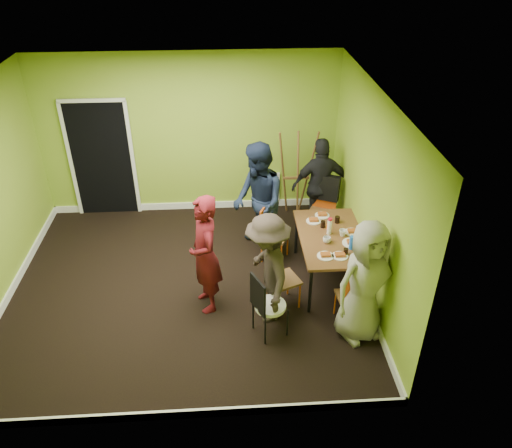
{
  "coord_description": "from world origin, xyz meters",
  "views": [
    {
      "loc": [
        0.62,
        -5.7,
        4.6
      ],
      "look_at": [
        0.98,
        0.0,
        1.02
      ],
      "focal_mm": 35.0,
      "sensor_mm": 36.0,
      "label": 1
    }
  ],
  "objects_px": {
    "person_front_end": "(365,282)",
    "chair_back_end": "(325,194)",
    "blue_bottle": "(352,243)",
    "person_left_far": "(258,202)",
    "orange_bottle": "(327,226)",
    "person_left_near": "(268,269)",
    "dining_table": "(331,240)",
    "person_standing": "(205,255)",
    "chair_left_near": "(279,276)",
    "chair_left_far": "(270,230)",
    "person_back_end": "(321,185)",
    "thermos": "(329,227)",
    "easel": "(296,176)",
    "chair_bentwood": "(266,303)",
    "chair_front_end": "(353,296)"
  },
  "relations": [
    {
      "from": "thermos",
      "to": "chair_front_end",
      "type": "bearing_deg",
      "value": -82.3
    },
    {
      "from": "person_back_end",
      "to": "dining_table",
      "type": "bearing_deg",
      "value": 81.35
    },
    {
      "from": "thermos",
      "to": "orange_bottle",
      "type": "xyz_separation_m",
      "value": [
        -0.0,
        0.12,
        -0.07
      ]
    },
    {
      "from": "chair_left_near",
      "to": "blue_bottle",
      "type": "relative_size",
      "value": 4.73
    },
    {
      "from": "chair_front_end",
      "to": "person_back_end",
      "type": "xyz_separation_m",
      "value": [
        -0.03,
        2.37,
        0.34
      ]
    },
    {
      "from": "easel",
      "to": "chair_left_near",
      "type": "bearing_deg",
      "value": -102.86
    },
    {
      "from": "person_front_end",
      "to": "dining_table",
      "type": "bearing_deg",
      "value": 77.73
    },
    {
      "from": "dining_table",
      "to": "person_left_near",
      "type": "xyz_separation_m",
      "value": [
        -0.96,
        -0.73,
        0.08
      ]
    },
    {
      "from": "chair_left_far",
      "to": "person_back_end",
      "type": "distance_m",
      "value": 1.24
    },
    {
      "from": "chair_bentwood",
      "to": "dining_table",
      "type": "bearing_deg",
      "value": 111.93
    },
    {
      "from": "dining_table",
      "to": "person_standing",
      "type": "bearing_deg",
      "value": -165.43
    },
    {
      "from": "person_standing",
      "to": "person_front_end",
      "type": "relative_size",
      "value": 1.01
    },
    {
      "from": "chair_left_near",
      "to": "chair_front_end",
      "type": "height_order",
      "value": "chair_left_near"
    },
    {
      "from": "dining_table",
      "to": "person_standing",
      "type": "relative_size",
      "value": 0.89
    },
    {
      "from": "chair_bentwood",
      "to": "thermos",
      "type": "relative_size",
      "value": 4.09
    },
    {
      "from": "dining_table",
      "to": "chair_left_near",
      "type": "distance_m",
      "value": 0.98
    },
    {
      "from": "chair_left_near",
      "to": "person_left_far",
      "type": "height_order",
      "value": "person_left_far"
    },
    {
      "from": "easel",
      "to": "person_back_end",
      "type": "bearing_deg",
      "value": -44.79
    },
    {
      "from": "person_left_near",
      "to": "orange_bottle",
      "type": "bearing_deg",
      "value": 124.12
    },
    {
      "from": "chair_bentwood",
      "to": "blue_bottle",
      "type": "xyz_separation_m",
      "value": [
        1.22,
        0.75,
        0.34
      ]
    },
    {
      "from": "chair_left_near",
      "to": "orange_bottle",
      "type": "height_order",
      "value": "chair_left_near"
    },
    {
      "from": "person_front_end",
      "to": "person_back_end",
      "type": "bearing_deg",
      "value": 70.9
    },
    {
      "from": "thermos",
      "to": "person_back_end",
      "type": "bearing_deg",
      "value": 85.2
    },
    {
      "from": "easel",
      "to": "person_standing",
      "type": "relative_size",
      "value": 0.98
    },
    {
      "from": "person_standing",
      "to": "person_left_near",
      "type": "distance_m",
      "value": 0.84
    },
    {
      "from": "chair_left_far",
      "to": "person_left_far",
      "type": "xyz_separation_m",
      "value": [
        -0.18,
        0.14,
        0.41
      ]
    },
    {
      "from": "chair_left_near",
      "to": "easel",
      "type": "height_order",
      "value": "easel"
    },
    {
      "from": "dining_table",
      "to": "chair_left_far",
      "type": "relative_size",
      "value": 1.67
    },
    {
      "from": "orange_bottle",
      "to": "blue_bottle",
      "type": "bearing_deg",
      "value": -65.07
    },
    {
      "from": "person_standing",
      "to": "person_left_far",
      "type": "bearing_deg",
      "value": 130.93
    },
    {
      "from": "dining_table",
      "to": "easel",
      "type": "bearing_deg",
      "value": 98.61
    },
    {
      "from": "easel",
      "to": "person_standing",
      "type": "bearing_deg",
      "value": -123.95
    },
    {
      "from": "chair_bentwood",
      "to": "orange_bottle",
      "type": "bearing_deg",
      "value": 117.56
    },
    {
      "from": "dining_table",
      "to": "thermos",
      "type": "relative_size",
      "value": 6.73
    },
    {
      "from": "chair_back_end",
      "to": "chair_front_end",
      "type": "xyz_separation_m",
      "value": [
        -0.02,
        -2.2,
        -0.26
      ]
    },
    {
      "from": "chair_bentwood",
      "to": "chair_back_end",
      "type": "bearing_deg",
      "value": 129.16
    },
    {
      "from": "person_front_end",
      "to": "chair_back_end",
      "type": "bearing_deg",
      "value": 69.95
    },
    {
      "from": "chair_left_far",
      "to": "person_front_end",
      "type": "height_order",
      "value": "person_front_end"
    },
    {
      "from": "person_left_near",
      "to": "person_back_end",
      "type": "distance_m",
      "value": 2.38
    },
    {
      "from": "chair_left_near",
      "to": "orange_bottle",
      "type": "relative_size",
      "value": 10.85
    },
    {
      "from": "dining_table",
      "to": "person_left_near",
      "type": "bearing_deg",
      "value": -142.97
    },
    {
      "from": "chair_left_far",
      "to": "chair_left_near",
      "type": "relative_size",
      "value": 0.99
    },
    {
      "from": "blue_bottle",
      "to": "person_front_end",
      "type": "height_order",
      "value": "person_front_end"
    },
    {
      "from": "person_front_end",
      "to": "person_left_near",
      "type": "bearing_deg",
      "value": 139.21
    },
    {
      "from": "easel",
      "to": "chair_left_far",
      "type": "bearing_deg",
      "value": -114.87
    },
    {
      "from": "orange_bottle",
      "to": "person_left_near",
      "type": "bearing_deg",
      "value": -135.34
    },
    {
      "from": "person_back_end",
      "to": "chair_back_end",
      "type": "bearing_deg",
      "value": 100.11
    },
    {
      "from": "person_left_far",
      "to": "person_front_end",
      "type": "bearing_deg",
      "value": 17.37
    },
    {
      "from": "chair_front_end",
      "to": "person_back_end",
      "type": "distance_m",
      "value": 2.39
    },
    {
      "from": "person_standing",
      "to": "chair_left_far",
      "type": "bearing_deg",
      "value": 121.71
    }
  ]
}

